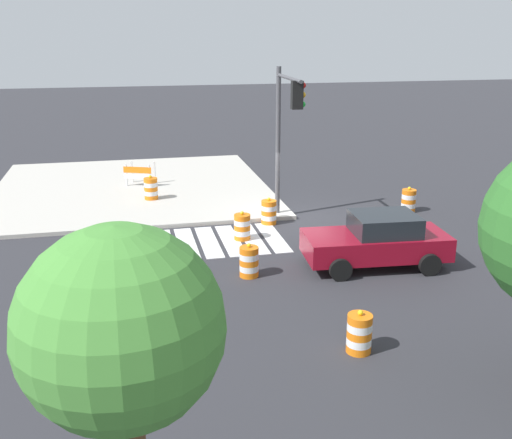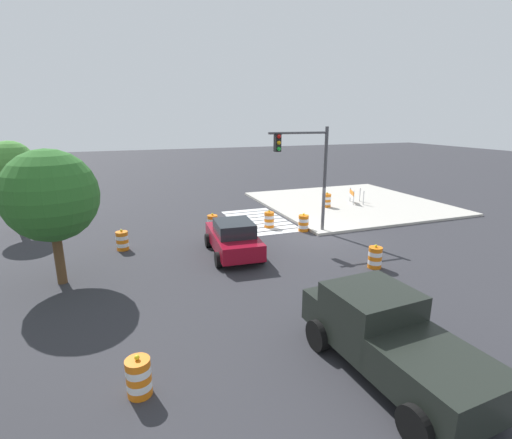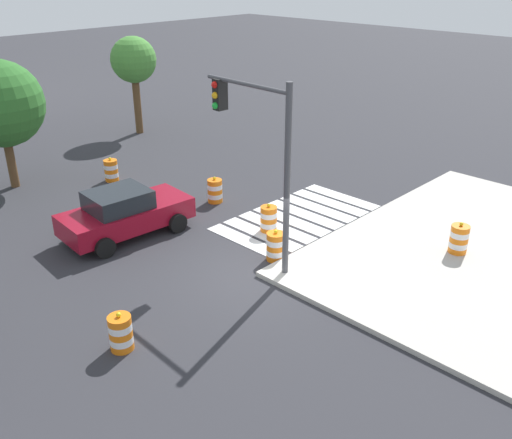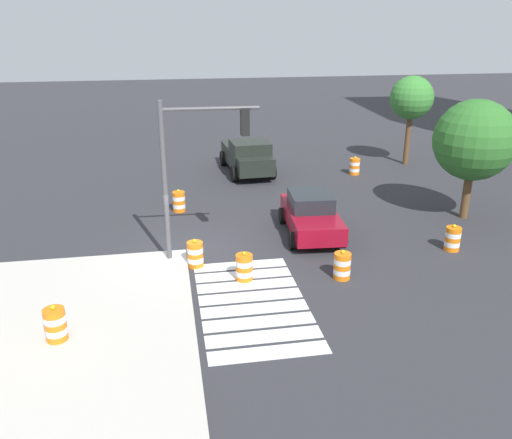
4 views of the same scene
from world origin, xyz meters
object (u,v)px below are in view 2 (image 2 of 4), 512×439
object	(u,v)px
traffic_barrel_median_far	(375,257)
traffic_barrel_on_sidewalk	(327,200)
traffic_barrel_near_corner	(122,241)
traffic_barrel_crosswalk_end	(213,223)
traffic_barrel_lane_center	(303,223)
sports_car	(233,238)
street_tree_streetside_far	(11,164)
traffic_light_pole	(306,161)
street_tree_streetside_near	(50,196)
pickup_truck	(385,334)
construction_barricade	(354,195)
traffic_barrel_median_near	(139,377)
traffic_barrel_far_curb	(269,220)

from	to	relation	value
traffic_barrel_median_far	traffic_barrel_on_sidewalk	distance (m)	10.51
traffic_barrel_near_corner	traffic_barrel_crosswalk_end	distance (m)	5.00
traffic_barrel_lane_center	sports_car	bearing A→B (deg)	115.14
traffic_barrel_lane_center	street_tree_streetside_far	xyz separation A→B (m)	(5.24, 14.59, 3.26)
street_tree_streetside_far	traffic_light_pole	bearing A→B (deg)	-111.90
traffic_barrel_near_corner	street_tree_streetside_near	size ratio (longest dim) A/B	0.20
pickup_truck	traffic_barrel_crosswalk_end	world-z (taller)	pickup_truck
traffic_barrel_median_far	traffic_barrel_lane_center	world-z (taller)	same
traffic_barrel_crosswalk_end	sports_car	bearing A→B (deg)	179.64
traffic_barrel_crosswalk_end	street_tree_streetside_near	world-z (taller)	street_tree_streetside_near
pickup_truck	construction_barricade	bearing A→B (deg)	-32.35
sports_car	traffic_barrel_lane_center	xyz separation A→B (m)	(2.22, -4.74, -0.36)
sports_car	traffic_barrel_on_sidewalk	xyz separation A→B (m)	(6.33, -8.65, -0.21)
traffic_barrel_lane_center	traffic_barrel_median_near	bearing A→B (deg)	137.13
pickup_truck	traffic_light_pole	xyz separation A→B (m)	(10.81, -3.40, 2.94)
sports_car	traffic_barrel_on_sidewalk	size ratio (longest dim) A/B	4.34
sports_car	traffic_barrel_crosswalk_end	bearing A→B (deg)	-0.36
traffic_barrel_on_sidewalk	traffic_barrel_median_near	bearing A→B (deg)	136.92
traffic_barrel_near_corner	street_tree_streetside_far	bearing A→B (deg)	45.66
traffic_barrel_crosswalk_end	traffic_barrel_far_curb	size ratio (longest dim) A/B	1.00
pickup_truck	street_tree_streetside_far	bearing A→B (deg)	33.41
traffic_barrel_median_far	street_tree_streetside_near	size ratio (longest dim) A/B	0.20
traffic_barrel_near_corner	traffic_barrel_median_near	bearing A→B (deg)	-179.67
traffic_light_pole	street_tree_streetside_far	distance (m)	15.44
sports_car	pickup_truck	world-z (taller)	pickup_truck
traffic_barrel_median_far	construction_barricade	size ratio (longest dim) A/B	0.71
traffic_barrel_lane_center	construction_barricade	size ratio (longest dim) A/B	0.71
traffic_barrel_median_near	traffic_barrel_median_far	bearing A→B (deg)	-65.89
traffic_barrel_median_far	traffic_barrel_lane_center	bearing A→B (deg)	3.37
sports_car	street_tree_streetside_far	distance (m)	12.69
traffic_barrel_median_near	construction_barricade	world-z (taller)	construction_barricade
pickup_truck	traffic_barrel_lane_center	size ratio (longest dim) A/B	5.15
traffic_light_pole	street_tree_streetside_near	world-z (taller)	traffic_light_pole
pickup_truck	traffic_barrel_near_corner	distance (m)	12.97
traffic_barrel_crosswalk_end	street_tree_streetside_far	distance (m)	10.97
traffic_barrel_lane_center	construction_barricade	xyz separation A→B (m)	(4.51, -6.37, 0.27)
traffic_barrel_near_corner	sports_car	bearing A→B (deg)	-117.51
traffic_barrel_near_corner	street_tree_streetside_far	xyz separation A→B (m)	(4.99, 5.11, 3.26)
sports_car	street_tree_streetside_far	bearing A→B (deg)	52.86
street_tree_streetside_near	traffic_barrel_crosswalk_end	bearing A→B (deg)	-56.84
traffic_barrel_far_curb	traffic_barrel_on_sidewalk	world-z (taller)	traffic_barrel_on_sidewalk
traffic_barrel_far_curb	traffic_barrel_on_sidewalk	distance (m)	6.10
traffic_barrel_on_sidewalk	street_tree_streetside_near	xyz separation A→B (m)	(-6.96, 15.66, 2.77)
traffic_barrel_on_sidewalk	traffic_light_pole	world-z (taller)	traffic_light_pole
traffic_barrel_far_curb	traffic_barrel_median_far	bearing A→B (deg)	-165.36
sports_car	traffic_light_pole	distance (m)	5.70
traffic_barrel_on_sidewalk	construction_barricade	bearing A→B (deg)	-80.61
sports_car	traffic_barrel_near_corner	world-z (taller)	sports_car
traffic_barrel_median_near	street_tree_streetside_far	size ratio (longest dim) A/B	0.21
street_tree_streetside_far	traffic_barrel_lane_center	bearing A→B (deg)	-109.75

